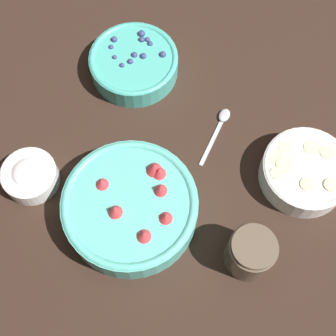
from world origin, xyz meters
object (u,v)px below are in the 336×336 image
(bowl_bananas, at_px, (305,171))
(bowl_strawberries, at_px, (131,207))
(jar_chocolate, at_px, (250,253))
(bowl_blueberries, at_px, (134,63))
(bowl_cream, at_px, (30,175))

(bowl_bananas, bearing_deg, bowl_strawberries, 45.47)
(jar_chocolate, bearing_deg, bowl_blueberries, -29.59)
(bowl_strawberries, relative_size, jar_chocolate, 2.59)
(bowl_cream, distance_m, jar_chocolate, 0.43)
(bowl_bananas, xyz_separation_m, bowl_cream, (0.43, 0.29, -0.00))
(bowl_strawberries, xyz_separation_m, bowl_cream, (0.20, 0.05, -0.01))
(bowl_blueberries, xyz_separation_m, bowl_cream, (0.02, 0.32, -0.00))
(bowl_blueberries, bearing_deg, bowl_cream, 85.99)
(bowl_strawberries, distance_m, jar_chocolate, 0.23)
(bowl_blueberries, bearing_deg, bowl_strawberries, 123.52)
(bowl_cream, bearing_deg, bowl_bananas, -146.58)
(bowl_blueberries, height_order, bowl_cream, bowl_blueberries)
(bowl_blueberries, distance_m, bowl_cream, 0.32)
(bowl_blueberries, relative_size, jar_chocolate, 1.96)
(bowl_strawberries, relative_size, bowl_bananas, 1.46)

